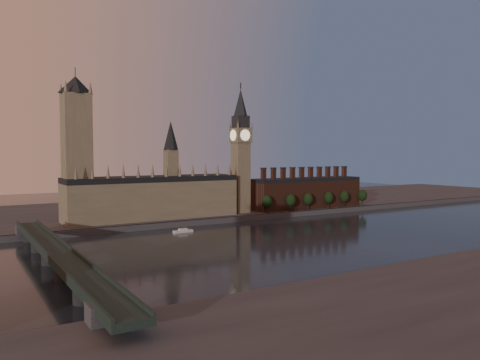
% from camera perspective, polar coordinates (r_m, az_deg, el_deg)
% --- Properties ---
extents(ground, '(900.00, 900.00, 0.00)m').
position_cam_1_polar(ground, '(297.18, 9.71, -7.09)').
color(ground, black).
rests_on(ground, ground).
extents(north_bank, '(900.00, 182.00, 4.00)m').
position_cam_1_polar(north_bank, '(444.79, -5.65, -3.36)').
color(north_bank, '#414246').
rests_on(north_bank, ground).
extents(palace_of_westminster, '(130.00, 30.30, 74.00)m').
position_cam_1_polar(palace_of_westminster, '(359.53, -10.49, -1.83)').
color(palace_of_westminster, '#786E55').
rests_on(palace_of_westminster, north_bank).
extents(victoria_tower, '(24.00, 24.00, 108.00)m').
position_cam_1_polar(victoria_tower, '(342.18, -19.29, 4.07)').
color(victoria_tower, '#786E55').
rests_on(victoria_tower, north_bank).
extents(big_ben, '(15.00, 15.00, 107.00)m').
position_cam_1_polar(big_ben, '(387.01, 0.08, 3.80)').
color(big_ben, '#786E55').
rests_on(big_ben, north_bank).
extents(chimney_block, '(110.00, 25.00, 37.00)m').
position_cam_1_polar(chimney_block, '(429.44, 8.05, -1.49)').
color(chimney_block, '#4A281C').
rests_on(chimney_block, north_bank).
extents(embankment_tree_0, '(8.60, 8.60, 14.88)m').
position_cam_1_polar(embankment_tree_0, '(385.70, 3.30, -2.65)').
color(embankment_tree_0, black).
rests_on(embankment_tree_0, north_bank).
extents(embankment_tree_1, '(8.60, 8.60, 14.88)m').
position_cam_1_polar(embankment_tree_1, '(398.47, 6.21, -2.47)').
color(embankment_tree_1, black).
rests_on(embankment_tree_1, north_bank).
extents(embankment_tree_2, '(8.60, 8.60, 14.88)m').
position_cam_1_polar(embankment_tree_2, '(411.14, 8.30, -2.31)').
color(embankment_tree_2, black).
rests_on(embankment_tree_2, north_bank).
extents(embankment_tree_3, '(8.60, 8.60, 14.88)m').
position_cam_1_polar(embankment_tree_3, '(427.66, 10.75, -2.12)').
color(embankment_tree_3, black).
rests_on(embankment_tree_3, north_bank).
extents(embankment_tree_4, '(8.60, 8.60, 14.88)m').
position_cam_1_polar(embankment_tree_4, '(440.65, 12.61, -1.99)').
color(embankment_tree_4, black).
rests_on(embankment_tree_4, north_bank).
extents(embankment_tree_5, '(8.60, 8.60, 14.88)m').
position_cam_1_polar(embankment_tree_5, '(457.31, 14.70, -1.82)').
color(embankment_tree_5, black).
rests_on(embankment_tree_5, north_bank).
extents(westminster_bridge, '(14.00, 200.00, 11.55)m').
position_cam_1_polar(westminster_bridge, '(224.55, -21.34, -8.72)').
color(westminster_bridge, '#1C2B27').
rests_on(westminster_bridge, ground).
extents(river_boat, '(13.83, 4.50, 2.73)m').
position_cam_1_polar(river_boat, '(318.57, -6.96, -6.18)').
color(river_boat, silver).
rests_on(river_boat, ground).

